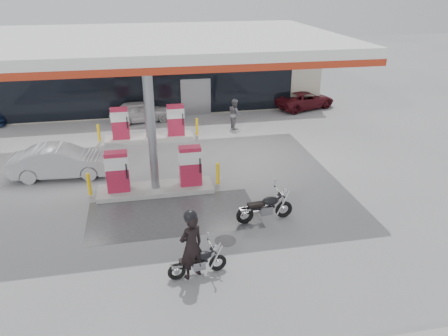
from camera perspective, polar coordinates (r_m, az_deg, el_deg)
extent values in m
plane|color=gray|center=(15.76, -8.47, -6.24)|extent=(90.00, 90.00, 0.00)
cube|color=#4C4C4F|center=(15.78, -6.65, -6.08)|extent=(6.00, 3.00, 0.00)
cylinder|color=#38383A|center=(14.26, 0.18, -9.47)|extent=(0.70, 0.70, 0.01)
cube|color=beige|center=(30.23, -10.62, 12.38)|extent=(22.00, 8.00, 4.00)
cube|color=black|center=(26.43, -10.28, 9.43)|extent=(18.00, 0.10, 2.60)
cube|color=#A72B14|center=(25.93, -10.62, 13.88)|extent=(22.00, 0.25, 1.00)
cube|color=navy|center=(26.91, 4.93, 14.55)|extent=(3.50, 0.12, 0.80)
cube|color=gray|center=(26.68, -3.71, 9.23)|extent=(1.80, 0.14, 2.20)
cube|color=silver|center=(18.84, -10.45, 15.77)|extent=(16.00, 10.00, 0.60)
cube|color=#A72B14|center=(13.99, -9.77, 12.33)|extent=(16.00, 0.12, 0.24)
cube|color=#A72B14|center=(23.77, -10.79, 16.94)|extent=(16.00, 0.12, 0.24)
cylinder|color=gray|center=(16.53, -9.44, 5.03)|extent=(0.32, 0.32, 5.00)
cylinder|color=gray|center=(22.29, -10.16, 9.91)|extent=(0.32, 0.32, 5.00)
cube|color=#9E9E99|center=(17.48, -8.90, -2.74)|extent=(4.50, 1.30, 0.18)
cube|color=#A31B38|center=(17.13, -13.75, -0.44)|extent=(0.85, 0.48, 1.60)
cube|color=#A31B38|center=(17.19, -4.43, 0.30)|extent=(0.85, 0.48, 1.60)
cube|color=silver|center=(16.98, -13.88, 0.79)|extent=(0.88, 0.52, 0.50)
cube|color=silver|center=(17.04, -4.47, 1.53)|extent=(0.88, 0.52, 0.50)
cylinder|color=yellow|center=(17.41, -17.22, -2.05)|extent=(0.14, 0.14, 0.90)
cylinder|color=yellow|center=(17.52, -0.81, -0.74)|extent=(0.14, 0.14, 0.90)
cube|color=#9E9E99|center=(23.01, -9.72, 3.87)|extent=(4.50, 1.30, 0.18)
cube|color=#A31B38|center=(22.75, -13.40, 5.69)|extent=(0.85, 0.48, 1.60)
cube|color=#A31B38|center=(22.79, -6.34, 6.24)|extent=(0.85, 0.48, 1.60)
cube|color=silver|center=(22.63, -13.50, 6.65)|extent=(0.88, 0.52, 0.50)
cube|color=silver|center=(22.68, -6.38, 7.20)|extent=(0.88, 0.52, 0.50)
cylinder|color=yellow|center=(22.96, -16.04, 4.41)|extent=(0.14, 0.14, 0.90)
cylinder|color=yellow|center=(23.04, -3.56, 5.39)|extent=(0.14, 0.14, 0.90)
torus|color=black|center=(12.85, -0.82, -12.26)|extent=(0.54, 0.20, 0.53)
torus|color=black|center=(12.59, -6.19, -13.30)|extent=(0.54, 0.20, 0.53)
cube|color=gray|center=(12.67, -3.32, -12.50)|extent=(0.38, 0.26, 0.26)
cube|color=black|center=(12.59, -3.92, -12.30)|extent=(0.80, 0.21, 0.07)
ellipsoid|color=black|center=(12.54, -2.77, -11.35)|extent=(0.53, 0.35, 0.25)
cube|color=black|center=(12.47, -4.73, -11.93)|extent=(0.51, 0.28, 0.09)
cylinder|color=silver|center=(12.45, -1.61, -10.13)|extent=(0.13, 0.67, 0.03)
sphere|color=silver|center=(12.54, -1.14, -10.44)|extent=(0.16, 0.16, 0.16)
cylinder|color=silver|center=(12.73, -5.42, -12.88)|extent=(0.79, 0.19, 0.07)
imported|color=black|center=(12.24, -4.28, -10.15)|extent=(0.87, 0.75, 2.01)
torus|color=black|center=(15.52, 7.82, -5.38)|extent=(0.64, 0.20, 0.63)
torus|color=black|center=(15.03, 2.74, -6.19)|extent=(0.64, 0.20, 0.63)
cube|color=gray|center=(15.23, 5.48, -5.49)|extent=(0.44, 0.29, 0.31)
cube|color=black|center=(15.13, 4.94, -5.23)|extent=(0.95, 0.19, 0.08)
ellipsoid|color=black|center=(15.13, 6.09, -4.29)|extent=(0.61, 0.39, 0.29)
cube|color=black|center=(14.98, 4.21, -4.78)|extent=(0.60, 0.30, 0.10)
cylinder|color=silver|center=(15.09, 7.25, -3.07)|extent=(0.11, 0.80, 0.04)
sphere|color=silver|center=(15.20, 7.66, -3.43)|extent=(0.19, 0.19, 0.19)
cylinder|color=silver|center=(15.24, 3.42, -5.86)|extent=(0.95, 0.17, 0.08)
imported|color=silver|center=(25.89, -10.82, 7.27)|extent=(3.75, 1.94, 1.22)
imported|color=#5D5C61|center=(24.27, 1.42, 7.10)|extent=(0.72, 0.88, 1.65)
imported|color=#A8ABB0|center=(19.55, -20.43, 0.80)|extent=(4.16, 1.66, 1.35)
imported|color=#54121A|center=(28.62, 10.49, 8.77)|extent=(4.36, 3.02, 1.11)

